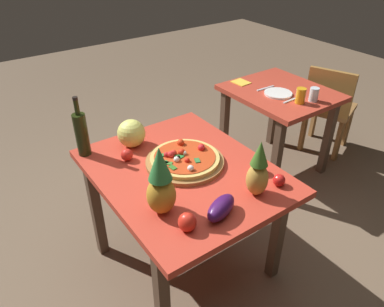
# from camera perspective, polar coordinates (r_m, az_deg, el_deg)

# --- Properties ---
(ground_plane) EXTENTS (10.00, 10.00, 0.00)m
(ground_plane) POSITION_cam_1_polar(r_m,az_deg,el_deg) (2.56, -1.16, -16.33)
(ground_plane) COLOR brown
(display_table) EXTENTS (1.12, 0.90, 0.75)m
(display_table) POSITION_cam_1_polar(r_m,az_deg,el_deg) (2.11, -1.36, -4.60)
(display_table) COLOR #4F392A
(display_table) RESTS_ON ground_plane
(background_table) EXTENTS (0.82, 0.73, 0.75)m
(background_table) POSITION_cam_1_polar(r_m,az_deg,el_deg) (3.17, 13.33, 7.29)
(background_table) COLOR #4F392A
(background_table) RESTS_ON ground_plane
(dining_chair) EXTENTS (0.52, 0.52, 0.85)m
(dining_chair) POSITION_cam_1_polar(r_m,az_deg,el_deg) (3.62, 20.48, 6.96)
(dining_chair) COLOR olive
(dining_chair) RESTS_ON ground_plane
(pizza_board) EXTENTS (0.45, 0.45, 0.02)m
(pizza_board) POSITION_cam_1_polar(r_m,az_deg,el_deg) (2.09, -1.12, -1.29)
(pizza_board) COLOR olive
(pizza_board) RESTS_ON display_table
(pizza) EXTENTS (0.40, 0.40, 0.06)m
(pizza) POSITION_cam_1_polar(r_m,az_deg,el_deg) (2.08, -1.16, -0.61)
(pizza) COLOR #D5B55A
(pizza) RESTS_ON pizza_board
(wine_bottle) EXTENTS (0.08, 0.08, 0.37)m
(wine_bottle) POSITION_cam_1_polar(r_m,az_deg,el_deg) (2.21, -16.76, 3.03)
(wine_bottle) COLOR black
(wine_bottle) RESTS_ON display_table
(pineapple_left) EXTENTS (0.14, 0.14, 0.36)m
(pineapple_left) POSITION_cam_1_polar(r_m,az_deg,el_deg) (1.69, -4.88, -4.77)
(pineapple_left) COLOR #BE8526
(pineapple_left) RESTS_ON display_table
(pineapple_right) EXTENTS (0.11, 0.11, 0.31)m
(pineapple_right) POSITION_cam_1_polar(r_m,az_deg,el_deg) (1.83, 10.20, -2.72)
(pineapple_right) COLOR #B98E39
(pineapple_right) RESTS_ON display_table
(melon) EXTENTS (0.17, 0.17, 0.17)m
(melon) POSITION_cam_1_polar(r_m,az_deg,el_deg) (2.26, -9.38, 3.10)
(melon) COLOR #DDDF68
(melon) RESTS_ON display_table
(bell_pepper) EXTENTS (0.09, 0.09, 0.09)m
(bell_pepper) POSITION_cam_1_polar(r_m,az_deg,el_deg) (1.67, -0.75, -10.56)
(bell_pepper) COLOR red
(bell_pepper) RESTS_ON display_table
(eggplant) EXTENTS (0.16, 0.22, 0.09)m
(eggplant) POSITION_cam_1_polar(r_m,az_deg,el_deg) (1.74, 4.52, -8.38)
(eggplant) COLOR #3C134E
(eggplant) RESTS_ON display_table
(tomato_beside_pepper) EXTENTS (0.07, 0.07, 0.07)m
(tomato_beside_pepper) POSITION_cam_1_polar(r_m,az_deg,el_deg) (2.15, -10.07, -0.18)
(tomato_beside_pepper) COLOR red
(tomato_beside_pepper) RESTS_ON display_table
(tomato_near_board) EXTENTS (0.07, 0.07, 0.07)m
(tomato_near_board) POSITION_cam_1_polar(r_m,az_deg,el_deg) (2.04, 10.39, -2.10)
(tomato_near_board) COLOR red
(tomato_near_board) RESTS_ON display_table
(tomato_at_corner) EXTENTS (0.07, 0.07, 0.07)m
(tomato_at_corner) POSITION_cam_1_polar(r_m,az_deg,el_deg) (1.97, 13.35, -4.05)
(tomato_at_corner) COLOR red
(tomato_at_corner) RESTS_ON display_table
(drinking_glass_juice) EXTENTS (0.07, 0.07, 0.12)m
(drinking_glass_juice) POSITION_cam_1_polar(r_m,az_deg,el_deg) (2.91, 16.49, 8.59)
(drinking_glass_juice) COLOR orange
(drinking_glass_juice) RESTS_ON background_table
(drinking_glass_water) EXTENTS (0.07, 0.07, 0.11)m
(drinking_glass_water) POSITION_cam_1_polar(r_m,az_deg,el_deg) (2.97, 18.38, 8.68)
(drinking_glass_water) COLOR silver
(drinking_glass_water) RESTS_ON background_table
(dinner_plate) EXTENTS (0.22, 0.22, 0.02)m
(dinner_plate) POSITION_cam_1_polar(r_m,az_deg,el_deg) (3.04, 13.21, 9.06)
(dinner_plate) COLOR white
(dinner_plate) RESTS_ON background_table
(fork_utensil) EXTENTS (0.02, 0.18, 0.01)m
(fork_utensil) POSITION_cam_1_polar(r_m,az_deg,el_deg) (3.12, 11.32, 9.89)
(fork_utensil) COLOR silver
(fork_utensil) RESTS_ON background_table
(knife_utensil) EXTENTS (0.02, 0.18, 0.01)m
(knife_utensil) POSITION_cam_1_polar(r_m,az_deg,el_deg) (2.96, 15.17, 8.03)
(knife_utensil) COLOR silver
(knife_utensil) RESTS_ON background_table
(napkin_folded) EXTENTS (0.15, 0.13, 0.01)m
(napkin_folded) POSITION_cam_1_polar(r_m,az_deg,el_deg) (3.21, 7.59, 10.89)
(napkin_folded) COLOR yellow
(napkin_folded) RESTS_ON background_table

